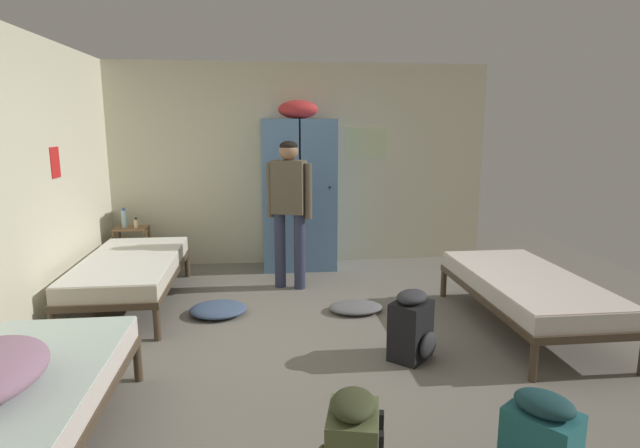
{
  "coord_description": "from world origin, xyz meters",
  "views": [
    {
      "loc": [
        -0.49,
        -4.07,
        1.81
      ],
      "look_at": [
        0.0,
        0.25,
        0.95
      ],
      "focal_mm": 29.0,
      "sensor_mm": 36.0,
      "label": 1
    }
  ],
  "objects_px": {
    "bed_right": "(527,288)",
    "bed_left_rear": "(130,268)",
    "backpack_black": "(412,327)",
    "clothes_pile_denim": "(218,309)",
    "locker_bank": "(299,191)",
    "shelf_unit": "(132,245)",
    "lotion_bottle": "(136,223)",
    "person_traveler": "(289,201)",
    "bed_left_front": "(9,404)",
    "water_bottle": "(124,218)",
    "clothes_pile_grey": "(356,307)"
  },
  "relations": [
    {
      "from": "bed_right",
      "to": "bed_left_rear",
      "type": "xyz_separation_m",
      "value": [
        -3.63,
        1.02,
        0.0
      ]
    },
    {
      "from": "backpack_black",
      "to": "clothes_pile_denim",
      "type": "bearing_deg",
      "value": 144.43
    },
    {
      "from": "locker_bank",
      "to": "shelf_unit",
      "type": "xyz_separation_m",
      "value": [
        -2.02,
        -0.04,
        -0.62
      ]
    },
    {
      "from": "shelf_unit",
      "to": "bed_left_rear",
      "type": "height_order",
      "value": "shelf_unit"
    },
    {
      "from": "bed_left_rear",
      "to": "lotion_bottle",
      "type": "xyz_separation_m",
      "value": [
        -0.18,
        1.11,
        0.24
      ]
    },
    {
      "from": "bed_right",
      "to": "bed_left_rear",
      "type": "relative_size",
      "value": 1.0
    },
    {
      "from": "person_traveler",
      "to": "bed_left_rear",
      "type": "bearing_deg",
      "value": -166.68
    },
    {
      "from": "person_traveler",
      "to": "bed_left_front",
      "type": "bearing_deg",
      "value": -118.93
    },
    {
      "from": "water_bottle",
      "to": "clothes_pile_denim",
      "type": "height_order",
      "value": "water_bottle"
    },
    {
      "from": "water_bottle",
      "to": "backpack_black",
      "type": "bearing_deg",
      "value": -43.75
    },
    {
      "from": "bed_left_rear",
      "to": "lotion_bottle",
      "type": "distance_m",
      "value": 1.15
    },
    {
      "from": "locker_bank",
      "to": "bed_left_front",
      "type": "bearing_deg",
      "value": -115.46
    },
    {
      "from": "person_traveler",
      "to": "clothes_pile_denim",
      "type": "distance_m",
      "value": 1.4
    },
    {
      "from": "backpack_black",
      "to": "lotion_bottle",
      "type": "bearing_deg",
      "value": 135.31
    },
    {
      "from": "shelf_unit",
      "to": "clothes_pile_grey",
      "type": "height_order",
      "value": "shelf_unit"
    },
    {
      "from": "water_bottle",
      "to": "lotion_bottle",
      "type": "bearing_deg",
      "value": -21.8
    },
    {
      "from": "backpack_black",
      "to": "shelf_unit",
      "type": "bearing_deg",
      "value": 135.63
    },
    {
      "from": "clothes_pile_grey",
      "to": "bed_left_front",
      "type": "bearing_deg",
      "value": -136.48
    },
    {
      "from": "bed_right",
      "to": "water_bottle",
      "type": "bearing_deg",
      "value": 150.99
    },
    {
      "from": "bed_right",
      "to": "person_traveler",
      "type": "bearing_deg",
      "value": 145.08
    },
    {
      "from": "shelf_unit",
      "to": "person_traveler",
      "type": "bearing_deg",
      "value": -22.41
    },
    {
      "from": "person_traveler",
      "to": "clothes_pile_grey",
      "type": "distance_m",
      "value": 1.38
    },
    {
      "from": "bed_left_front",
      "to": "lotion_bottle",
      "type": "bearing_deg",
      "value": 92.83
    },
    {
      "from": "water_bottle",
      "to": "bed_left_front",
      "type": "bearing_deg",
      "value": -84.91
    },
    {
      "from": "shelf_unit",
      "to": "backpack_black",
      "type": "bearing_deg",
      "value": -44.37
    },
    {
      "from": "bed_right",
      "to": "bed_left_rear",
      "type": "bearing_deg",
      "value": 164.24
    },
    {
      "from": "locker_bank",
      "to": "bed_left_rear",
      "type": "distance_m",
      "value": 2.22
    },
    {
      "from": "bed_left_front",
      "to": "person_traveler",
      "type": "relative_size",
      "value": 1.17
    },
    {
      "from": "water_bottle",
      "to": "clothes_pile_grey",
      "type": "relative_size",
      "value": 0.45
    },
    {
      "from": "backpack_black",
      "to": "clothes_pile_grey",
      "type": "bearing_deg",
      "value": 103.26
    },
    {
      "from": "lotion_bottle",
      "to": "clothes_pile_denim",
      "type": "distance_m",
      "value": 1.91
    },
    {
      "from": "locker_bank",
      "to": "person_traveler",
      "type": "relative_size",
      "value": 1.28
    },
    {
      "from": "lotion_bottle",
      "to": "person_traveler",
      "type": "bearing_deg",
      "value": -22.11
    },
    {
      "from": "clothes_pile_denim",
      "to": "backpack_black",
      "type": "bearing_deg",
      "value": -35.57
    },
    {
      "from": "locker_bank",
      "to": "water_bottle",
      "type": "xyz_separation_m",
      "value": [
        -2.1,
        -0.02,
        -0.29
      ]
    },
    {
      "from": "locker_bank",
      "to": "clothes_pile_denim",
      "type": "distance_m",
      "value": 2.02
    },
    {
      "from": "bed_right",
      "to": "backpack_black",
      "type": "distance_m",
      "value": 1.27
    },
    {
      "from": "locker_bank",
      "to": "clothes_pile_denim",
      "type": "relative_size",
      "value": 3.83
    },
    {
      "from": "lotion_bottle",
      "to": "backpack_black",
      "type": "relative_size",
      "value": 0.23
    },
    {
      "from": "bed_right",
      "to": "backpack_black",
      "type": "bearing_deg",
      "value": -158.26
    },
    {
      "from": "bed_left_front",
      "to": "backpack_black",
      "type": "height_order",
      "value": "backpack_black"
    },
    {
      "from": "shelf_unit",
      "to": "bed_left_front",
      "type": "xyz_separation_m",
      "value": [
        0.25,
        -3.69,
        0.04
      ]
    },
    {
      "from": "bed_right",
      "to": "water_bottle",
      "type": "xyz_separation_m",
      "value": [
        -3.96,
        2.19,
        0.3
      ]
    },
    {
      "from": "shelf_unit",
      "to": "clothes_pile_denim",
      "type": "relative_size",
      "value": 1.06
    },
    {
      "from": "bed_right",
      "to": "bed_left_front",
      "type": "relative_size",
      "value": 1.0
    },
    {
      "from": "lotion_bottle",
      "to": "bed_right",
      "type": "bearing_deg",
      "value": -29.28
    },
    {
      "from": "shelf_unit",
      "to": "bed_left_front",
      "type": "height_order",
      "value": "shelf_unit"
    },
    {
      "from": "bed_left_front",
      "to": "clothes_pile_denim",
      "type": "relative_size",
      "value": 3.52
    },
    {
      "from": "clothes_pile_grey",
      "to": "shelf_unit",
      "type": "bearing_deg",
      "value": 146.99
    },
    {
      "from": "shelf_unit",
      "to": "water_bottle",
      "type": "distance_m",
      "value": 0.34
    }
  ]
}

